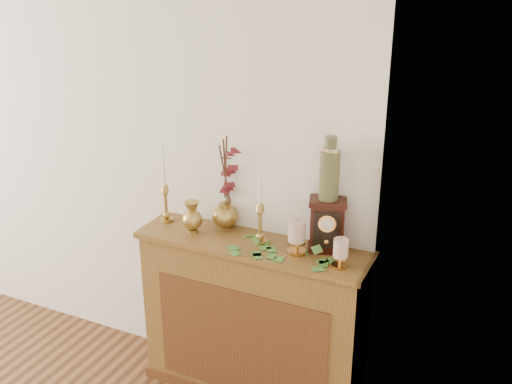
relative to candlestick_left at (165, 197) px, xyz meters
The scene contains 10 objects.
console_shelf 0.84m from the candlestick_left, ahead, with size 1.24×0.34×0.93m.
candlestick_left is the anchor object (origin of this frame).
candlestick_center 0.58m from the candlestick_left, ahead, with size 0.07×0.07×0.45m.
bud_vase 0.22m from the candlestick_left, 17.63° to the right, with size 0.11×0.11×0.18m.
ginger_jar 0.37m from the candlestick_left, 16.43° to the left, with size 0.21×0.23×0.53m.
pillar_candle_left 0.79m from the candlestick_left, ahead, with size 0.10×0.10×0.18m.
pillar_candle_right 1.03m from the candlestick_left, ahead, with size 0.08×0.08×0.15m.
ivy_garland 0.70m from the candlestick_left, ahead, with size 0.48×0.23×0.09m.
mantel_clock 0.91m from the candlestick_left, ahead, with size 0.21×0.18×0.27m.
ceramic_vase 0.95m from the candlestick_left, ahead, with size 0.10×0.10×0.31m.
Camera 1 is at (2.59, -0.39, 2.29)m, focal length 42.00 mm.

